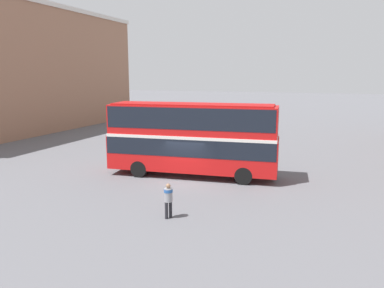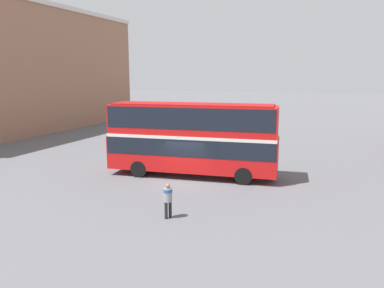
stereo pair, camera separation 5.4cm
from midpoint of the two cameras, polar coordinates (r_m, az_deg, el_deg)
The scene contains 5 objects.
ground_plane at distance 23.76m, azimuth -1.00°, elevation -5.66°, with size 240.00×240.00×0.00m, color #5B5B60.
building_row_left at distance 48.94m, azimuth -25.62°, elevation 10.29°, with size 11.03×34.57×14.51m.
double_decker_bus at distance 24.32m, azimuth 0.07°, elevation 1.39°, with size 11.25×3.81×4.80m.
pedestrian_foreground at distance 17.59m, azimuth -3.59°, elevation -8.07°, with size 0.54×0.54×1.68m.
parked_car_kerb_near at distance 39.23m, azimuth -3.50°, elevation 1.95°, with size 4.47×1.99×1.54m.
Camera 2 is at (8.70, -21.09, 6.65)m, focal length 35.00 mm.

